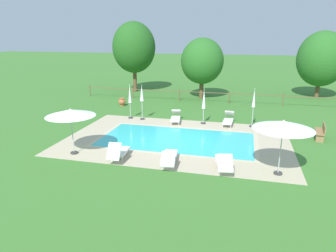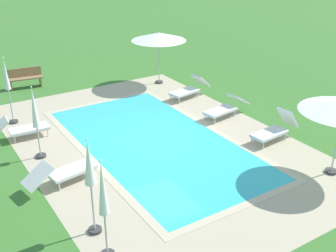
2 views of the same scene
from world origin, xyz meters
TOP-DOWN VIEW (x-y plane):
  - ground_plane at (0.00, 0.00)m, footprint 160.00×160.00m
  - pool_deck_paving at (0.00, 0.00)m, footprint 12.38×8.24m
  - swimming_pool_water at (0.00, 0.00)m, footprint 8.45×4.30m
  - pool_coping_rim at (0.00, 0.00)m, footprint 8.93×4.78m
  - sun_lounger_north_near_steps at (-2.01, -3.49)m, footprint 0.75×1.87m
  - sun_lounger_north_mid at (0.43, -3.39)m, footprint 0.88×2.10m
  - sun_lounger_north_far at (2.65, 3.69)m, footprint 0.70×2.03m
  - sun_lounger_north_end at (2.86, -3.42)m, footprint 0.94×2.03m
  - sun_lounger_south_near_corner at (-0.84, 3.47)m, footprint 0.93×2.11m
  - patio_umbrella_open_foreground at (5.14, -3.32)m, footprint 2.47×2.47m
  - patio_umbrella_closed_row_west at (-3.24, 3.56)m, footprint 0.32×0.32m
  - patio_umbrella_closed_row_mid_west at (-4.16, 3.67)m, footprint 0.32×0.32m
  - patio_umbrella_closed_row_centre at (1.02, 3.53)m, footprint 0.32×0.32m
  - patio_umbrella_closed_row_mid_east at (4.15, 3.58)m, footprint 0.32×0.32m
  - wooden_bench_lawn_side at (7.88, 2.09)m, footprint 0.65×1.55m

SIDE VIEW (x-z plane):
  - ground_plane at x=0.00m, z-range 0.00..0.00m
  - pool_deck_paving at x=0.00m, z-range 0.00..0.01m
  - swimming_pool_water at x=0.00m, z-range 0.00..0.01m
  - pool_coping_rim at x=0.00m, z-range 0.01..0.01m
  - sun_lounger_north_mid at x=0.43m, z-range -0.03..0.75m
  - sun_lounger_south_near_corner at x=-0.84m, z-range -0.03..0.75m
  - sun_lounger_north_far at x=2.65m, z-range -0.05..0.79m
  - sun_lounger_north_end at x=2.86m, z-range -0.07..0.83m
  - sun_lounger_north_near_steps at x=-2.01m, z-range -0.11..0.90m
  - wooden_bench_lawn_side at x=7.88m, z-range 0.03..0.90m
  - patio_umbrella_closed_row_centre at x=1.02m, z-range 0.29..2.62m
  - patio_umbrella_closed_row_mid_west at x=-4.16m, z-range 0.31..2.69m
  - patio_umbrella_closed_row_mid_east at x=4.15m, z-range 0.32..2.80m
  - patio_umbrella_closed_row_west at x=-3.24m, z-range 0.42..2.86m
  - patio_umbrella_open_foreground at x=5.14m, z-range 0.97..3.35m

